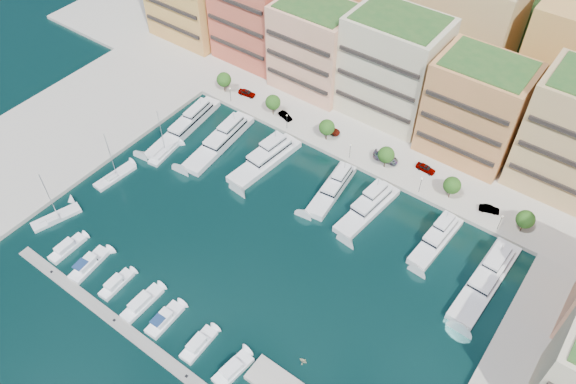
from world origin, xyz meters
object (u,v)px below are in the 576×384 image
at_px(lamppost_4, 501,220).
at_px(yacht_4, 369,207).
at_px(car_4, 426,168).
at_px(sailboat_2, 164,153).
at_px(cruiser_6, 233,370).
at_px(tree_4, 452,185).
at_px(yacht_1, 221,140).
at_px(yacht_3, 333,187).
at_px(yacht_0, 187,124).
at_px(cruiser_0, 67,248).
at_px(cruiser_1, 89,265).
at_px(cruiser_4, 164,320).
at_px(car_5, 489,209).
at_px(car_2, 330,130).
at_px(tree_1, 273,102).
at_px(sailboat_1, 115,177).
at_px(tender_1, 303,361).
at_px(tree_0, 224,80).
at_px(lamppost_3, 421,183).
at_px(yacht_5, 437,238).
at_px(car_3, 386,157).
at_px(car_0, 247,93).
at_px(yacht_6, 488,277).
at_px(cruiser_3, 142,303).
at_px(tree_2, 327,127).
at_px(tree_3, 386,155).
at_px(lamppost_1, 287,119).
at_px(lamppost_0, 230,92).
at_px(sailboat_0, 56,218).
at_px(cruiser_5, 198,345).
at_px(cruiser_2, 116,284).
at_px(lamppost_2, 350,149).
at_px(tree_5, 525,219).
at_px(yacht_2, 267,158).
at_px(car_1, 285,116).

relative_size(lamppost_4, yacht_4, 0.23).
bearing_deg(car_4, sailboat_2, 122.49).
distance_m(cruiser_6, sailboat_2, 57.71).
height_order(tree_4, yacht_4, tree_4).
relative_size(yacht_1, yacht_3, 1.32).
bearing_deg(yacht_0, cruiser_0, -81.07).
bearing_deg(cruiser_1, cruiser_4, 0.05).
bearing_deg(car_5, car_2, 68.43).
relative_size(tree_1, car_2, 1.14).
height_order(sailboat_1, tender_1, sailboat_1).
height_order(tree_0, lamppost_3, tree_0).
distance_m(yacht_5, car_3, 24.36).
height_order(yacht_1, car_0, yacht_1).
xyz_separation_m(cruiser_6, car_4, (4.51, 62.55, 1.23)).
relative_size(yacht_6, cruiser_3, 2.60).
xyz_separation_m(tree_2, cruiser_3, (-2.41, -58.10, -4.20)).
xyz_separation_m(yacht_3, sailboat_2, (-38.70, -13.82, -0.90)).
height_order(car_3, car_5, car_3).
distance_m(tree_3, car_2, 17.19).
bearing_deg(tree_2, yacht_5, -18.61).
bearing_deg(lamppost_1, yacht_1, -128.32).
bearing_deg(cruiser_1, yacht_6, 33.83).
distance_m(yacht_3, cruiser_1, 53.34).
relative_size(tree_2, tree_3, 1.00).
height_order(yacht_1, yacht_3, same).
bearing_deg(car_3, yacht_5, -132.88).
height_order(lamppost_1, sailboat_1, sailboat_1).
bearing_deg(car_5, lamppost_0, 73.57).
xyz_separation_m(cruiser_3, cruiser_6, (22.06, 0.01, 0.00)).
relative_size(lamppost_0, yacht_0, 0.17).
bearing_deg(tree_3, sailboat_0, -131.93).
xyz_separation_m(lamppost_1, yacht_3, (20.21, -10.13, -2.62)).
height_order(yacht_1, cruiser_3, yacht_1).
xyz_separation_m(cruiser_4, cruiser_5, (8.36, 0.02, -0.02)).
height_order(tree_4, yacht_1, tree_4).
height_order(yacht_3, cruiser_2, yacht_3).
bearing_deg(lamppost_0, cruiser_1, -79.15).
bearing_deg(tree_1, car_5, 1.31).
height_order(cruiser_5, car_4, car_4).
xyz_separation_m(tree_3, cruiser_4, (-12.59, -58.10, -4.17)).
bearing_deg(sailboat_0, lamppost_2, 51.91).
height_order(tree_5, tender_1, tree_5).
distance_m(sailboat_0, car_5, 91.86).
xyz_separation_m(tree_2, sailboat_0, (-32.62, -54.13, -4.44)).
bearing_deg(sailboat_1, tree_1, 67.49).
bearing_deg(yacht_2, car_1, 110.34).
relative_size(yacht_1, yacht_6, 1.02).
distance_m(tree_4, car_0, 58.41).
distance_m(tree_2, yacht_1, 25.44).
xyz_separation_m(lamppost_1, yacht_5, (45.11, -9.52, -2.62)).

